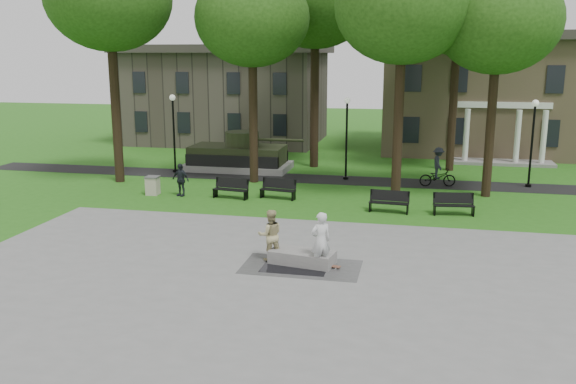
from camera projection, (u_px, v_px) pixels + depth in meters
name	position (u px, v px, depth m)	size (l,w,h in m)	color
ground	(295.00, 241.00, 23.65)	(120.00, 120.00, 0.00)	#255F16
plaza	(263.00, 287.00, 18.88)	(22.00, 16.00, 0.02)	gray
footpath	(336.00, 180.00, 35.09)	(44.00, 2.60, 0.01)	black
building_right	(495.00, 92.00, 45.44)	(17.00, 12.00, 8.60)	#9E8460
building_left	(229.00, 97.00, 50.38)	(15.00, 10.00, 7.20)	#4C443D
tree_1	(252.00, 18.00, 32.61)	(6.20, 6.20, 11.63)	black
tree_2	(403.00, 6.00, 28.99)	(6.60, 6.60, 12.16)	black
tree_3	(498.00, 22.00, 29.18)	(6.00, 6.00, 11.19)	black
tree_5	(459.00, 9.00, 35.93)	(6.40, 6.40, 12.44)	black
lamp_left	(174.00, 127.00, 36.81)	(0.36, 0.36, 4.73)	black
lamp_mid	(347.00, 131.00, 34.66)	(0.36, 0.36, 4.73)	black
lamp_right	(533.00, 136.00, 32.61)	(0.36, 0.36, 4.73)	black
tank_monument	(239.00, 156.00, 38.13)	(7.45, 3.40, 2.40)	gray
puddle	(294.00, 268.00, 20.50)	(2.20, 1.20, 0.00)	black
concrete_block	(302.00, 257.00, 20.95)	(2.20, 1.00, 0.45)	gray
skateboard	(329.00, 266.00, 20.60)	(0.78, 0.20, 0.07)	brown
skateboarder	(321.00, 241.00, 20.26)	(0.72, 0.47, 1.97)	silver
friend_watching	(270.00, 235.00, 21.18)	(0.88, 0.69, 1.81)	tan
pedestrian_walker	(181.00, 180.00, 30.96)	(0.99, 0.41, 1.68)	black
cyclist	(438.00, 171.00, 33.20)	(2.03, 1.19, 2.16)	black
park_bench_0	(231.00, 188.00, 30.54)	(1.85, 0.78, 1.00)	black
park_bench_1	(278.00, 188.00, 30.47)	(1.85, 0.81, 1.00)	black
park_bench_2	(389.00, 201.00, 27.82)	(1.83, 0.67, 1.00)	black
park_bench_3	(454.00, 203.00, 27.35)	(1.84, 0.74, 1.00)	black
trash_bin	(153.00, 185.00, 31.32)	(0.69, 0.69, 0.96)	beige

